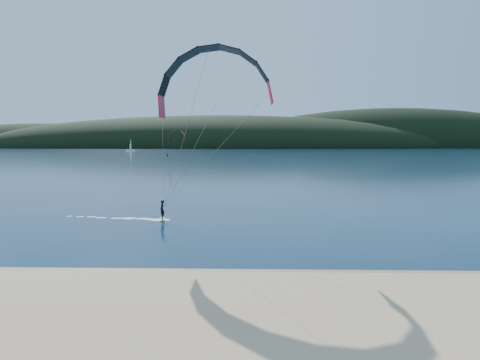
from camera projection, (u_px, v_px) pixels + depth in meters
name	position (u px, v px, depth m)	size (l,w,h in m)	color
ground	(140.00, 307.00, 19.67)	(1800.00, 1800.00, 0.00)	#071F37
wet_sand	(161.00, 276.00, 24.15)	(220.00, 2.50, 0.10)	olive
headland	(249.00, 148.00, 762.01)	(1200.00, 310.00, 140.00)	black
kitesurfer_near	(213.00, 108.00, 34.52)	(21.29, 9.73, 13.73)	#AFD418
kitesurfer_far	(176.00, 138.00, 222.60)	(11.33, 6.81, 13.26)	#AFD418
sailboat	(131.00, 150.00, 425.62)	(8.69, 5.70, 12.59)	white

